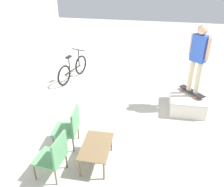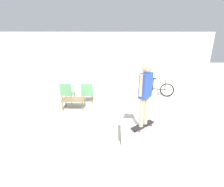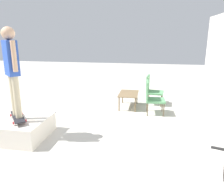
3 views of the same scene
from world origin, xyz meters
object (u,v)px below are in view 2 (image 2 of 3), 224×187
(skateboard_on_ramp, at_px, (143,125))
(patio_chair_right, at_px, (87,92))
(patio_chair_left, at_px, (67,92))
(bicycle, at_px, (157,89))
(person_skater, at_px, (145,90))
(skate_ramp_box, at_px, (139,132))
(coffee_table, at_px, (74,100))

(skateboard_on_ramp, distance_m, patio_chair_right, 3.48)
(skateboard_on_ramp, height_order, patio_chair_right, patio_chair_right)
(patio_chair_left, xyz_separation_m, bicycle, (4.20, 0.99, -0.14))
(person_skater, xyz_separation_m, patio_chair_right, (-2.09, 2.78, -1.09))
(skate_ramp_box, relative_size, coffee_table, 1.23)
(skate_ramp_box, bearing_deg, patio_chair_right, 126.90)
(person_skater, relative_size, patio_chair_right, 1.93)
(person_skater, bearing_deg, patio_chair_left, 88.35)
(coffee_table, bearing_deg, patio_chair_right, 57.30)
(skate_ramp_box, height_order, person_skater, person_skater)
(coffee_table, bearing_deg, patio_chair_left, 123.11)
(patio_chair_left, height_order, patio_chair_right, same)
(coffee_table, height_order, patio_chair_right, patio_chair_right)
(skate_ramp_box, xyz_separation_m, bicycle, (1.27, 3.68, 0.15))
(person_skater, relative_size, bicycle, 1.11)
(person_skater, relative_size, patio_chair_left, 1.93)
(skateboard_on_ramp, bearing_deg, person_skater, 0.00)
(skate_ramp_box, xyz_separation_m, coffee_table, (-2.47, 1.99, 0.18))
(skate_ramp_box, height_order, skateboard_on_ramp, skateboard_on_ramp)
(patio_chair_left, distance_m, patio_chair_right, 0.91)
(patio_chair_right, height_order, bicycle, bicycle)
(skateboard_on_ramp, relative_size, bicycle, 0.46)
(patio_chair_left, bearing_deg, skateboard_on_ramp, 144.05)
(person_skater, bearing_deg, skateboard_on_ramp, 0.00)
(skateboard_on_ramp, distance_m, coffee_table, 3.29)
(person_skater, height_order, bicycle, person_skater)
(person_skater, distance_m, coffee_table, 3.50)
(skateboard_on_ramp, xyz_separation_m, coffee_table, (-2.54, 2.08, -0.11))
(coffee_table, bearing_deg, person_skater, -39.32)
(person_skater, xyz_separation_m, coffee_table, (-2.54, 2.08, -1.19))
(patio_chair_right, bearing_deg, patio_chair_left, -2.63)
(skate_ramp_box, distance_m, skateboard_on_ramp, 0.32)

